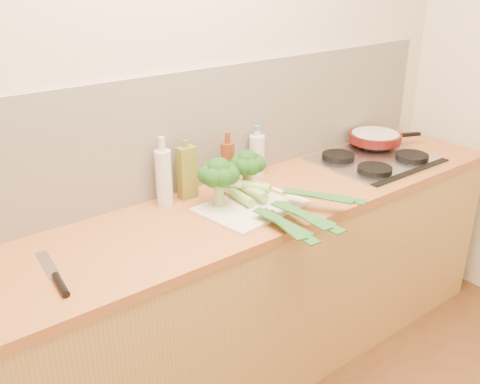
# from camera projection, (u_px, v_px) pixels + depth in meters

# --- Properties ---
(room_shell) EXTENTS (3.50, 3.50, 3.50)m
(room_shell) POSITION_uv_depth(u_px,v_px,m) (176.00, 135.00, 2.32)
(room_shell) COLOR beige
(room_shell) RESTS_ON ground
(counter) EXTENTS (3.20, 0.62, 0.90)m
(counter) POSITION_uv_depth(u_px,v_px,m) (218.00, 303.00, 2.40)
(counter) COLOR tan
(counter) RESTS_ON ground
(gas_hob) EXTENTS (0.58, 0.50, 0.04)m
(gas_hob) POSITION_uv_depth(u_px,v_px,m) (376.00, 159.00, 2.79)
(gas_hob) COLOR silver
(gas_hob) RESTS_ON counter
(chopping_board) EXTENTS (0.46, 0.37, 0.01)m
(chopping_board) POSITION_uv_depth(u_px,v_px,m) (251.00, 206.00, 2.27)
(chopping_board) COLOR white
(chopping_board) RESTS_ON counter
(broccoli_left) EXTENTS (0.17, 0.18, 0.21)m
(broccoli_left) POSITION_uv_depth(u_px,v_px,m) (219.00, 174.00, 2.21)
(broccoli_left) COLOR #8BA660
(broccoli_left) RESTS_ON chopping_board
(broccoli_right) EXTENTS (0.16, 0.16, 0.20)m
(broccoli_right) POSITION_uv_depth(u_px,v_px,m) (248.00, 164.00, 2.34)
(broccoli_right) COLOR #8BA660
(broccoli_right) RESTS_ON chopping_board
(leek_front) EXTENTS (0.12, 0.68, 0.04)m
(leek_front) POSITION_uv_depth(u_px,v_px,m) (252.00, 204.00, 2.23)
(leek_front) COLOR white
(leek_front) RESTS_ON chopping_board
(leek_mid) EXTENTS (0.11, 0.70, 0.04)m
(leek_mid) POSITION_uv_depth(u_px,v_px,m) (264.00, 196.00, 2.25)
(leek_mid) COLOR white
(leek_mid) RESTS_ON chopping_board
(leek_back) EXTENTS (0.36, 0.56, 0.04)m
(leek_back) POSITION_uv_depth(u_px,v_px,m) (276.00, 189.00, 2.27)
(leek_back) COLOR white
(leek_back) RESTS_ON chopping_board
(chefs_knife) EXTENTS (0.06, 0.34, 0.02)m
(chefs_knife) POSITION_uv_depth(u_px,v_px,m) (57.00, 279.00, 1.75)
(chefs_knife) COLOR silver
(chefs_knife) RESTS_ON counter
(skillet) EXTENTS (0.40, 0.29, 0.05)m
(skillet) POSITION_uv_depth(u_px,v_px,m) (376.00, 137.00, 2.96)
(skillet) COLOR #52110D
(skillet) RESTS_ON gas_hob
(oil_tin) EXTENTS (0.08, 0.05, 0.26)m
(oil_tin) POSITION_uv_depth(u_px,v_px,m) (187.00, 172.00, 2.33)
(oil_tin) COLOR olive
(oil_tin) RESTS_ON counter
(glass_bottle) EXTENTS (0.07, 0.07, 0.30)m
(glass_bottle) POSITION_uv_depth(u_px,v_px,m) (164.00, 176.00, 2.26)
(glass_bottle) COLOR silver
(glass_bottle) RESTS_ON counter
(amber_bottle) EXTENTS (0.06, 0.06, 0.26)m
(amber_bottle) POSITION_uv_depth(u_px,v_px,m) (228.00, 164.00, 2.44)
(amber_bottle) COLOR brown
(amber_bottle) RESTS_ON counter
(water_bottle) EXTENTS (0.08, 0.08, 0.23)m
(water_bottle) POSITION_uv_depth(u_px,v_px,m) (257.00, 156.00, 2.59)
(water_bottle) COLOR silver
(water_bottle) RESTS_ON counter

